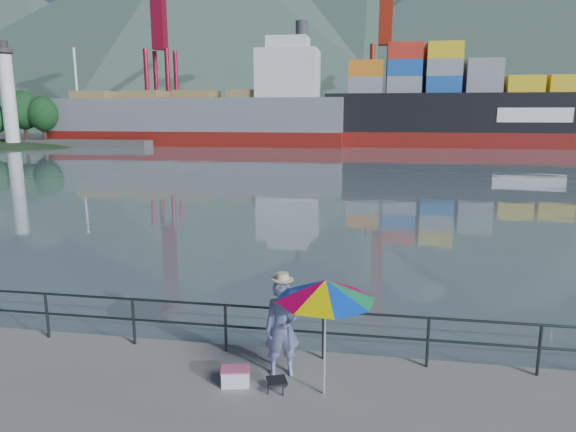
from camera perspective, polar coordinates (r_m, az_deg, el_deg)
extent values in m
cube|color=slate|center=(137.87, 8.02, 9.29)|extent=(500.00, 280.00, 0.00)
cube|color=#514F4C|center=(101.04, 13.14, 8.38)|extent=(200.00, 40.00, 0.40)
cylinder|color=#2D3033|center=(10.89, -12.13, -9.34)|extent=(22.00, 0.05, 0.05)
cylinder|color=#2D3033|center=(11.05, -12.03, -11.52)|extent=(22.00, 0.05, 0.05)
cube|color=#2D3033|center=(11.07, -12.02, -11.76)|extent=(22.00, 0.06, 1.00)
cone|color=#385147|center=(245.59, -27.46, 15.47)|extent=(228.80, 228.80, 55.00)
cone|color=#385147|center=(222.89, -10.56, 19.65)|extent=(312.00, 312.00, 75.00)
cone|color=#385147|center=(214.76, 8.90, 19.08)|extent=(282.88, 282.88, 68.00)
cone|color=#385147|center=(227.59, 25.18, 19.27)|extent=(332.80, 332.80, 80.00)
cylinder|color=white|center=(86.74, -28.62, 11.16)|extent=(2.00, 2.00, 13.00)
cylinder|color=#2D2D2D|center=(87.21, -29.11, 16.07)|extent=(1.80, 1.80, 2.00)
cube|color=red|center=(99.99, 13.21, 9.09)|extent=(6.00, 2.40, 2.60)
cube|color=#194CA5|center=(100.54, 17.03, 10.39)|extent=(6.00, 2.40, 7.80)
cube|color=#194CA5|center=(101.58, 20.67, 9.43)|extent=(6.00, 2.40, 5.20)
cube|color=orange|center=(102.98, 24.32, 9.90)|extent=(6.00, 2.40, 7.80)
cube|color=gray|center=(104.81, 27.74, 8.91)|extent=(6.00, 2.40, 5.20)
cube|color=#267F3F|center=(102.98, 13.11, 9.16)|extent=(6.00, 2.40, 2.60)
cube|color=red|center=(103.51, 16.82, 10.42)|extent=(6.00, 2.40, 7.80)
cube|color=#267F3F|center=(104.56, 20.31, 8.78)|extent=(6.00, 2.40, 2.60)
cube|color=#194CA5|center=(105.89, 23.92, 9.95)|extent=(6.00, 2.40, 7.80)
cube|color=#267F3F|center=(107.65, 27.31, 9.67)|extent=(6.00, 2.40, 7.80)
imported|color=navy|center=(9.67, -0.62, -12.35)|extent=(0.76, 0.60, 1.83)
cylinder|color=white|center=(9.03, 4.10, -13.90)|extent=(0.04, 0.04, 1.91)
cone|color=#DDCF00|center=(8.67, 4.19, -8.18)|extent=(2.09, 2.09, 0.35)
cube|color=black|center=(9.44, -1.25, -17.83)|extent=(0.43, 0.43, 0.04)
cube|color=#2D3033|center=(9.50, -1.25, -18.41)|extent=(0.28, 0.28, 0.18)
cube|color=silver|center=(9.71, -5.85, -17.38)|extent=(0.56, 0.43, 0.29)
cylinder|color=black|center=(11.16, -0.67, -14.13)|extent=(0.61, 1.73, 1.28)
cube|color=maroon|center=(83.48, -10.30, 8.43)|extent=(46.91, 8.12, 2.50)
cube|color=slate|center=(83.38, -10.40, 11.01)|extent=(46.91, 8.12, 5.00)
cube|color=silver|center=(79.78, 0.02, 15.49)|extent=(9.00, 6.82, 7.00)
cube|color=maroon|center=(85.19, 24.62, 7.65)|extent=(58.76, 9.79, 2.50)
cube|color=black|center=(85.09, 24.85, 10.36)|extent=(58.76, 9.79, 5.60)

